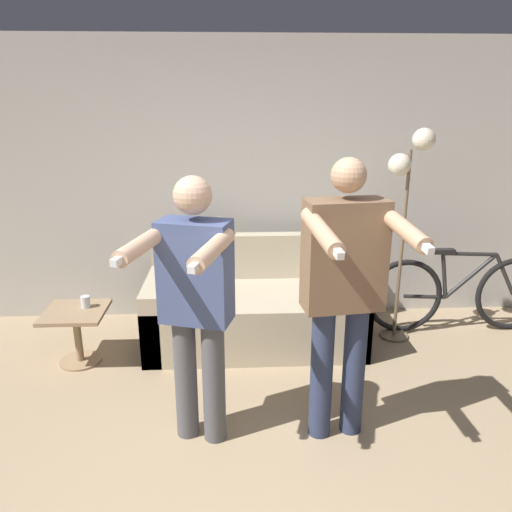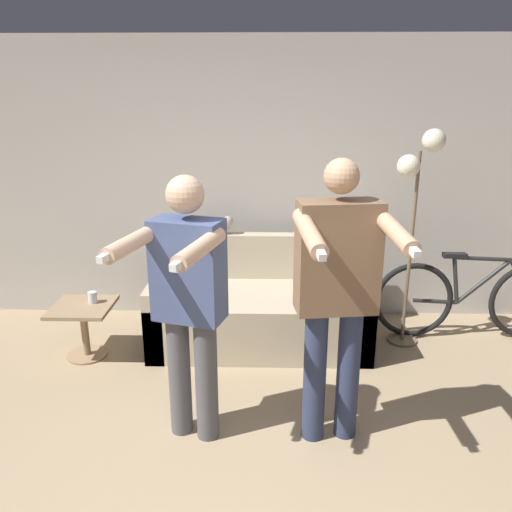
{
  "view_description": "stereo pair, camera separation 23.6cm",
  "coord_description": "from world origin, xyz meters",
  "views": [
    {
      "loc": [
        -0.06,
        -1.94,
        2.06
      ],
      "look_at": [
        0.1,
        1.41,
        1.0
      ],
      "focal_mm": 35.0,
      "sensor_mm": 36.0,
      "label": 1
    },
    {
      "loc": [
        0.17,
        -1.94,
        2.06
      ],
      "look_at": [
        0.1,
        1.41,
        1.0
      ],
      "focal_mm": 35.0,
      "sensor_mm": 36.0,
      "label": 2
    }
  ],
  "objects": [
    {
      "name": "side_table",
      "position": [
        -1.33,
        1.76,
        0.33
      ],
      "size": [
        0.48,
        0.48,
        0.45
      ],
      "color": "#A38460",
      "rests_on": "ground_plane"
    },
    {
      "name": "person_right",
      "position": [
        0.58,
        0.76,
        1.02
      ],
      "size": [
        0.59,
        0.72,
        1.76
      ],
      "rotation": [
        0.0,
        0.0,
        0.13
      ],
      "color": "#2D3856",
      "rests_on": "ground_plane"
    },
    {
      "name": "bicycle",
      "position": [
        1.98,
        2.19,
        0.37
      ],
      "size": [
        1.71,
        0.07,
        0.79
      ],
      "color": "black",
      "rests_on": "ground_plane"
    },
    {
      "name": "cup",
      "position": [
        -1.26,
        1.82,
        0.5
      ],
      "size": [
        0.07,
        0.07,
        0.09
      ],
      "color": "silver",
      "rests_on": "side_table"
    },
    {
      "name": "wall_back",
      "position": [
        0.0,
        2.72,
        1.3
      ],
      "size": [
        10.0,
        0.05,
        2.6
      ],
      "color": "beige",
      "rests_on": "ground_plane"
    },
    {
      "name": "couch",
      "position": [
        0.12,
        2.09,
        0.29
      ],
      "size": [
        1.84,
        0.92,
        0.88
      ],
      "color": "beige",
      "rests_on": "ground_plane"
    },
    {
      "name": "floor_lamp",
      "position": [
        1.39,
        2.09,
        1.43
      ],
      "size": [
        0.36,
        0.26,
        1.84
      ],
      "color": "#756047",
      "rests_on": "ground_plane"
    },
    {
      "name": "person_left",
      "position": [
        -0.29,
        0.76,
        0.96
      ],
      "size": [
        0.6,
        0.76,
        1.66
      ],
      "rotation": [
        0.0,
        0.0,
        -0.29
      ],
      "color": "#56565B",
      "rests_on": "ground_plane"
    },
    {
      "name": "cat",
      "position": [
        -0.34,
        2.44,
        0.95
      ],
      "size": [
        0.53,
        0.13,
        0.17
      ],
      "color": "#B7AD9E",
      "rests_on": "couch"
    }
  ]
}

